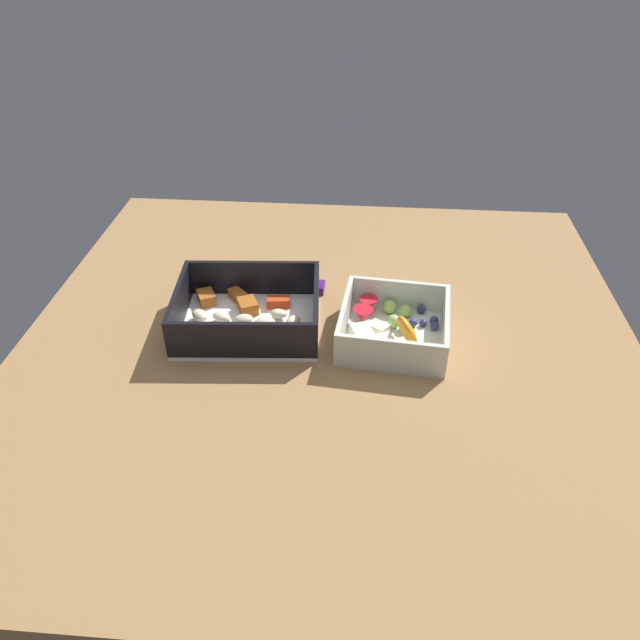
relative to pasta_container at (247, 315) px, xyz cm
name	(u,v)px	position (x,y,z in cm)	size (l,w,h in cm)	color
table_surface	(329,344)	(11.05, -1.98, -2.78)	(80.00, 80.00, 2.00)	#9E7547
pasta_container	(247,315)	(0.00, 0.00, 0.00)	(19.59, 16.17, 5.73)	white
fruit_bowl	(391,327)	(19.03, -1.15, -0.11)	(14.81, 15.02, 5.23)	silver
candy_bar	(300,286)	(6.12, 9.29, -1.18)	(7.00, 2.40, 1.20)	#51197A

